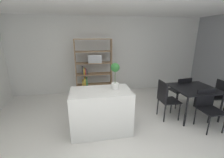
{
  "coord_description": "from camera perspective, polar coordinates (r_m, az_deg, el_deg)",
  "views": [
    {
      "loc": [
        -0.57,
        -2.51,
        2.02
      ],
      "look_at": [
        0.02,
        0.79,
        1.02
      ],
      "focal_mm": 23.88,
      "sensor_mm": 36.0,
      "label": 1
    }
  ],
  "objects": [
    {
      "name": "potted_plant_on_island",
      "position": [
        3.03,
        1.2,
        1.99
      ],
      "size": [
        0.18,
        0.18,
        0.55
      ],
      "color": "white",
      "rests_on": "kitchen_island"
    },
    {
      "name": "back_partition",
      "position": [
        5.33,
        -3.87,
        8.93
      ],
      "size": [
        7.39,
        0.06,
        2.62
      ],
      "primitive_type": "cube",
      "color": "silver",
      "rests_on": "ground_plane"
    },
    {
      "name": "dining_table",
      "position": [
        4.24,
        28.73,
        -3.9
      ],
      "size": [
        1.03,
        0.95,
        0.76
      ],
      "color": "black",
      "rests_on": "ground_plane"
    },
    {
      "name": "dining_chair_island_side",
      "position": [
        3.87,
        19.84,
        -6.56
      ],
      "size": [
        0.44,
        0.42,
        0.96
      ],
      "rotation": [
        0.0,
        0.0,
        1.57
      ],
      "color": "black",
      "rests_on": "ground_plane"
    },
    {
      "name": "kitchen_island",
      "position": [
        3.24,
        -4.19,
        -12.1
      ],
      "size": [
        1.24,
        0.71,
        0.93
      ],
      "primitive_type": "cube",
      "color": "silver",
      "rests_on": "ground_plane"
    },
    {
      "name": "ground_plane",
      "position": [
        3.27,
        2.29,
        -21.52
      ],
      "size": [
        10.18,
        10.18,
        0.0
      ],
      "primitive_type": "plane",
      "color": "silver"
    },
    {
      "name": "dining_chair_near",
      "position": [
        3.95,
        32.85,
        -8.53
      ],
      "size": [
        0.44,
        0.45,
        0.86
      ],
      "rotation": [
        0.0,
        0.0,
        0.0
      ],
      "color": "black",
      "rests_on": "ground_plane"
    },
    {
      "name": "dining_chair_window_side",
      "position": [
        4.75,
        35.42,
        -4.65
      ],
      "size": [
        0.44,
        0.48,
        0.89
      ],
      "rotation": [
        0.0,
        0.0,
        -1.67
      ],
      "color": "black",
      "rests_on": "ground_plane"
    },
    {
      "name": "dining_chair_far",
      "position": [
        4.67,
        24.85,
        -3.48
      ],
      "size": [
        0.51,
        0.49,
        0.88
      ],
      "rotation": [
        0.0,
        0.0,
        3.29
      ],
      "color": "black",
      "rests_on": "ground_plane"
    },
    {
      "name": "open_bookshelf",
      "position": [
        4.96,
        -7.52,
        4.12
      ],
      "size": [
        1.18,
        0.32,
        1.9
      ],
      "color": "#997551",
      "rests_on": "ground_plane"
    }
  ]
}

